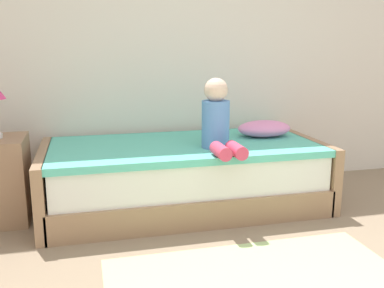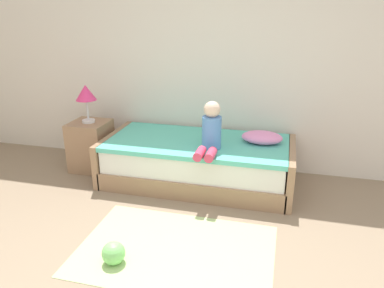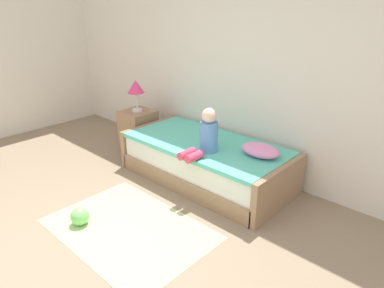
{
  "view_description": "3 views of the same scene",
  "coord_description": "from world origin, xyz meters",
  "px_view_note": "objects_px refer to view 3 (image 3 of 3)",
  "views": [
    {
      "loc": [
        -0.9,
        -1.11,
        1.21
      ],
      "look_at": [
        -0.18,
        1.75,
        0.55
      ],
      "focal_mm": 40.5,
      "sensor_mm": 36.0,
      "label": 1
    },
    {
      "loc": [
        0.72,
        -1.75,
        1.88
      ],
      "look_at": [
        -0.18,
        1.75,
        0.55
      ],
      "focal_mm": 34.59,
      "sensor_mm": 36.0,
      "label": 2
    },
    {
      "loc": [
        2.32,
        -0.94,
        2.06
      ],
      "look_at": [
        -0.18,
        1.75,
        0.55
      ],
      "focal_mm": 32.36,
      "sensor_mm": 36.0,
      "label": 3
    }
  ],
  "objects_px": {
    "table_lamp": "(136,88)",
    "bed": "(206,161)",
    "toy_ball": "(80,216)",
    "child_figure": "(206,135)",
    "nightstand": "(139,131)",
    "pillow": "(260,150)"
  },
  "relations": [
    {
      "from": "child_figure",
      "to": "pillow",
      "type": "xyz_separation_m",
      "value": [
        0.5,
        0.33,
        -0.14
      ]
    },
    {
      "from": "nightstand",
      "to": "table_lamp",
      "type": "xyz_separation_m",
      "value": [
        0.0,
        0.0,
        0.64
      ]
    },
    {
      "from": "toy_ball",
      "to": "pillow",
      "type": "bearing_deg",
      "value": 59.59
    },
    {
      "from": "nightstand",
      "to": "child_figure",
      "type": "relative_size",
      "value": 1.18
    },
    {
      "from": "nightstand",
      "to": "toy_ball",
      "type": "relative_size",
      "value": 3.26
    },
    {
      "from": "toy_ball",
      "to": "child_figure",
      "type": "bearing_deg",
      "value": 70.3
    },
    {
      "from": "nightstand",
      "to": "toy_ball",
      "type": "distance_m",
      "value": 1.94
    },
    {
      "from": "table_lamp",
      "to": "pillow",
      "type": "xyz_separation_m",
      "value": [
        2.04,
        0.06,
        -0.37
      ]
    },
    {
      "from": "table_lamp",
      "to": "bed",
      "type": "bearing_deg",
      "value": -1.73
    },
    {
      "from": "child_figure",
      "to": "pillow",
      "type": "bearing_deg",
      "value": 33.23
    },
    {
      "from": "bed",
      "to": "child_figure",
      "type": "height_order",
      "value": "child_figure"
    },
    {
      "from": "pillow",
      "to": "bed",
      "type": "bearing_deg",
      "value": -171.79
    },
    {
      "from": "bed",
      "to": "toy_ball",
      "type": "height_order",
      "value": "bed"
    },
    {
      "from": "bed",
      "to": "toy_ball",
      "type": "xyz_separation_m",
      "value": [
        -0.29,
        -1.58,
        -0.15
      ]
    },
    {
      "from": "nightstand",
      "to": "pillow",
      "type": "height_order",
      "value": "pillow"
    },
    {
      "from": "table_lamp",
      "to": "child_figure",
      "type": "relative_size",
      "value": 0.88
    },
    {
      "from": "child_figure",
      "to": "bed",
      "type": "bearing_deg",
      "value": 130.07
    },
    {
      "from": "nightstand",
      "to": "toy_ball",
      "type": "bearing_deg",
      "value": -56.75
    },
    {
      "from": "child_figure",
      "to": "toy_ball",
      "type": "height_order",
      "value": "child_figure"
    },
    {
      "from": "nightstand",
      "to": "pillow",
      "type": "xyz_separation_m",
      "value": [
        2.04,
        0.06,
        0.26
      ]
    },
    {
      "from": "nightstand",
      "to": "pillow",
      "type": "relative_size",
      "value": 1.36
    },
    {
      "from": "bed",
      "to": "toy_ball",
      "type": "bearing_deg",
      "value": -100.44
    }
  ]
}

